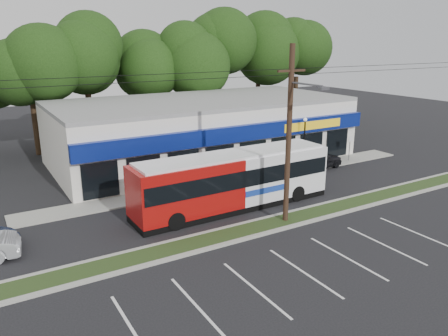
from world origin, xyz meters
name	(u,v)px	position (x,y,z in m)	size (l,w,h in m)	color
ground	(252,240)	(0.00, 0.00, 0.00)	(120.00, 120.00, 0.00)	black
grass_strip	(242,232)	(0.00, 1.00, 0.06)	(40.00, 1.60, 0.12)	#1F3515
curb_south	(251,237)	(0.00, 0.15, 0.07)	(40.00, 0.25, 0.14)	#9E9E93
curb_north	(234,226)	(0.00, 1.85, 0.07)	(40.00, 0.25, 0.14)	#9E9E93
sidewalk	(240,179)	(5.00, 9.00, 0.05)	(32.00, 2.20, 0.10)	#9E9E93
strip_mall	(202,129)	(5.50, 15.91, 2.65)	(25.00, 12.55, 5.30)	silver
utility_pole	(287,131)	(2.83, 0.93, 5.41)	(50.00, 2.77, 10.00)	black
lamp_post	(304,137)	(11.00, 8.80, 2.67)	(0.30, 0.30, 4.25)	black
sign_post	(350,144)	(16.00, 8.57, 1.56)	(0.45, 0.10, 2.23)	#59595E
tree_line	(142,58)	(4.00, 26.00, 8.42)	(46.76, 6.76, 11.83)	black
metrobus	(233,179)	(1.62, 4.50, 1.86)	(13.13, 2.94, 3.52)	#9C0D0C
car_dark	(317,159)	(12.02, 8.31, 0.80)	(1.89, 4.71, 1.60)	black
pedestrian_a	(248,169)	(5.40, 8.49, 0.95)	(0.69, 0.45, 1.90)	beige
pedestrian_b	(226,187)	(2.00, 6.00, 0.83)	(0.81, 0.63, 1.66)	beige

